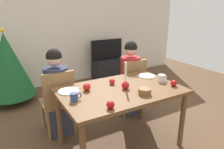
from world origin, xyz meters
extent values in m
plane|color=brown|center=(0.00, 0.00, 0.00)|extent=(7.68, 7.68, 0.00)
cube|color=beige|center=(0.00, 2.60, 1.30)|extent=(6.40, 0.10, 2.60)
cube|color=brown|center=(0.00, 0.00, 0.73)|extent=(1.40, 0.90, 0.04)
cylinder|color=brown|center=(0.64, -0.39, 0.35)|extent=(0.06, 0.06, 0.71)
cylinder|color=brown|center=(-0.64, 0.39, 0.35)|extent=(0.06, 0.06, 0.71)
cylinder|color=brown|center=(0.64, 0.39, 0.35)|extent=(0.06, 0.06, 0.71)
cube|color=olive|center=(-0.57, 0.69, 0.43)|extent=(0.40, 0.40, 0.04)
cube|color=olive|center=(-0.57, 0.51, 0.68)|extent=(0.40, 0.04, 0.45)
cylinder|color=olive|center=(-0.40, 0.86, 0.21)|extent=(0.04, 0.04, 0.41)
cylinder|color=olive|center=(-0.74, 0.86, 0.21)|extent=(0.04, 0.04, 0.41)
cylinder|color=olive|center=(-0.40, 0.52, 0.21)|extent=(0.04, 0.04, 0.41)
cylinder|color=olive|center=(-0.74, 0.52, 0.21)|extent=(0.04, 0.04, 0.41)
cube|color=olive|center=(0.58, 0.69, 0.43)|extent=(0.40, 0.40, 0.04)
cube|color=olive|center=(0.58, 0.51, 0.68)|extent=(0.40, 0.04, 0.45)
cylinder|color=olive|center=(0.75, 0.86, 0.21)|extent=(0.04, 0.04, 0.41)
cylinder|color=olive|center=(0.41, 0.86, 0.21)|extent=(0.04, 0.04, 0.41)
cylinder|color=olive|center=(0.75, 0.52, 0.21)|extent=(0.04, 0.04, 0.41)
cylinder|color=olive|center=(0.41, 0.52, 0.21)|extent=(0.04, 0.04, 0.41)
cube|color=#33384C|center=(-0.57, 0.64, 0.23)|extent=(0.28, 0.28, 0.45)
cylinder|color=#282D47|center=(-0.57, 0.64, 0.69)|extent=(0.30, 0.30, 0.48)
sphere|color=tan|center=(-0.57, 0.64, 1.04)|extent=(0.19, 0.19, 0.19)
sphere|color=black|center=(-0.57, 0.64, 1.07)|extent=(0.19, 0.19, 0.19)
cube|color=#33384C|center=(0.58, 0.64, 0.23)|extent=(0.28, 0.28, 0.45)
cylinder|color=#AD2323|center=(0.58, 0.64, 0.69)|extent=(0.30, 0.30, 0.48)
sphere|color=tan|center=(0.58, 0.64, 1.04)|extent=(0.19, 0.19, 0.19)
sphere|color=black|center=(0.58, 0.64, 1.07)|extent=(0.19, 0.19, 0.19)
cube|color=black|center=(1.06, 2.30, 0.24)|extent=(0.64, 0.40, 0.48)
cube|color=black|center=(1.06, 2.30, 0.71)|extent=(0.79, 0.04, 0.46)
cube|color=black|center=(1.06, 2.30, 0.71)|extent=(0.76, 0.05, 0.46)
cylinder|color=brown|center=(-1.04, 2.00, 0.07)|extent=(0.08, 0.08, 0.14)
cone|color=#195628|center=(-1.04, 2.00, 0.70)|extent=(0.83, 0.83, 1.12)
sphere|color=yellow|center=(-1.04, 2.00, 1.30)|extent=(0.08, 0.08, 0.08)
sphere|color=red|center=(0.05, -0.03, 0.80)|extent=(0.09, 0.09, 0.09)
cylinder|color=#EFE5C6|center=(0.05, -0.03, 0.96)|extent=(0.02, 0.02, 0.23)
cylinder|color=white|center=(-0.55, 0.22, 0.76)|extent=(0.24, 0.24, 0.01)
cylinder|color=white|center=(0.55, 0.21, 0.76)|extent=(0.23, 0.23, 0.01)
cylinder|color=#33477F|center=(-0.58, -0.03, 0.79)|extent=(0.08, 0.08, 0.09)
torus|color=#33477F|center=(-0.52, -0.03, 0.80)|extent=(0.06, 0.01, 0.06)
cylinder|color=silver|center=(0.58, -0.05, 0.80)|extent=(0.09, 0.09, 0.09)
torus|color=silver|center=(0.64, -0.05, 0.80)|extent=(0.06, 0.01, 0.06)
cube|color=silver|center=(-0.37, 0.26, 0.75)|extent=(0.18, 0.02, 0.01)
cube|color=silver|center=(0.38, 0.25, 0.75)|extent=(0.18, 0.02, 0.01)
cylinder|color=brown|center=(0.15, -0.25, 0.78)|extent=(0.14, 0.14, 0.07)
sphere|color=red|center=(-0.36, 0.15, 0.79)|extent=(0.09, 0.09, 0.09)
sphere|color=red|center=(0.60, -0.24, 0.79)|extent=(0.08, 0.08, 0.08)
sphere|color=red|center=(-0.34, -0.36, 0.79)|extent=(0.08, 0.08, 0.08)
sphere|color=red|center=(-0.01, 0.19, 0.79)|extent=(0.07, 0.07, 0.07)
camera|label=1|loc=(-1.19, -1.88, 1.66)|focal=33.31mm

